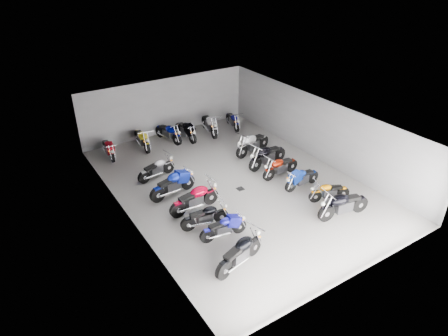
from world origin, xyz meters
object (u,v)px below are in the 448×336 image
at_px(motorcycle_left_e, 173,184).
at_px(motorcycle_back_e, 210,124).
at_px(drain_grate, 240,189).
at_px(motorcycle_left_b, 224,227).
at_px(motorcycle_right_b, 329,191).
at_px(motorcycle_back_d, 186,130).
at_px(motorcycle_left_d, 195,199).
at_px(motorcycle_left_f, 157,169).
at_px(motorcycle_right_e, 267,156).
at_px(motorcycle_right_f, 252,143).
at_px(motorcycle_left_a, 240,253).
at_px(motorcycle_right_d, 280,167).
at_px(motorcycle_back_c, 169,132).
at_px(motorcycle_right_a, 343,205).
at_px(motorcycle_left_c, 205,216).
at_px(motorcycle_right_c, 302,178).
at_px(motorcycle_back_a, 108,148).
at_px(motorcycle_back_b, 142,139).
at_px(motorcycle_back_f, 233,120).

relative_size(motorcycle_left_e, motorcycle_back_e, 0.97).
distance_m(drain_grate, motorcycle_left_b, 3.51).
relative_size(motorcycle_right_b, motorcycle_back_d, 0.81).
height_order(motorcycle_left_d, motorcycle_right_b, motorcycle_left_d).
distance_m(motorcycle_left_d, motorcycle_back_e, 7.80).
xyz_separation_m(motorcycle_left_f, motorcycle_right_e, (5.05, -1.88, 0.10)).
height_order(motorcycle_right_f, motorcycle_back_d, motorcycle_right_f).
distance_m(motorcycle_left_a, motorcycle_back_e, 11.16).
relative_size(motorcycle_right_d, motorcycle_right_f, 0.89).
bearing_deg(motorcycle_back_c, motorcycle_left_a, 64.65).
bearing_deg(motorcycle_right_b, motorcycle_back_e, 24.00).
bearing_deg(motorcycle_right_a, drain_grate, 39.62).
distance_m(motorcycle_left_c, motorcycle_right_c, 5.11).
distance_m(drain_grate, motorcycle_back_a, 7.41).
distance_m(motorcycle_right_e, motorcycle_back_e, 4.97).
bearing_deg(motorcycle_right_a, motorcycle_left_b, 82.62).
distance_m(motorcycle_left_c, motorcycle_back_d, 8.21).
height_order(motorcycle_right_f, motorcycle_back_a, motorcycle_right_f).
bearing_deg(motorcycle_right_c, motorcycle_left_d, 75.46).
xyz_separation_m(motorcycle_back_b, motorcycle_back_d, (2.51, -0.26, -0.01)).
xyz_separation_m(motorcycle_back_d, motorcycle_back_f, (3.14, -0.05, -0.05)).
bearing_deg(motorcycle_right_e, motorcycle_back_c, 21.05).
xyz_separation_m(motorcycle_left_c, motorcycle_left_d, (0.20, 1.18, 0.08)).
xyz_separation_m(motorcycle_left_d, motorcycle_back_d, (2.95, 6.40, -0.02)).
relative_size(motorcycle_left_d, motorcycle_left_e, 1.01).
xyz_separation_m(motorcycle_right_f, motorcycle_back_d, (-2.10, 3.45, -0.05)).
xyz_separation_m(motorcycle_right_a, motorcycle_right_f, (0.29, 6.53, 0.01)).
distance_m(drain_grate, motorcycle_left_f, 4.05).
xyz_separation_m(motorcycle_left_d, motorcycle_back_e, (4.48, 6.38, 0.02)).
bearing_deg(motorcycle_right_a, motorcycle_right_c, 6.48).
distance_m(motorcycle_left_b, motorcycle_right_a, 4.93).
height_order(drain_grate, motorcycle_back_f, motorcycle_back_f).
distance_m(motorcycle_left_c, motorcycle_back_c, 8.16).
distance_m(motorcycle_left_b, motorcycle_back_e, 9.60).
bearing_deg(motorcycle_left_d, motorcycle_right_a, 49.27).
distance_m(motorcycle_left_c, motorcycle_back_f, 9.81).
distance_m(motorcycle_left_c, motorcycle_left_d, 1.20).
relative_size(motorcycle_left_a, motorcycle_left_e, 0.97).
distance_m(motorcycle_left_d, motorcycle_back_d, 7.05).
height_order(motorcycle_right_e, motorcycle_back_c, motorcycle_right_e).
relative_size(motorcycle_left_b, motorcycle_right_d, 0.90).
distance_m(motorcycle_left_e, motorcycle_left_f, 1.78).
bearing_deg(motorcycle_left_b, motorcycle_left_e, -168.64).
xyz_separation_m(motorcycle_left_e, motorcycle_right_f, (5.29, 1.44, 0.02)).
height_order(motorcycle_right_c, motorcycle_back_f, motorcycle_back_f).
bearing_deg(motorcycle_back_c, motorcycle_right_f, 116.59).
xyz_separation_m(motorcycle_left_c, motorcycle_back_f, (6.29, 7.53, 0.01)).
distance_m(motorcycle_right_b, motorcycle_back_a, 11.19).
height_order(motorcycle_right_a, motorcycle_back_d, motorcycle_right_a).
height_order(motorcycle_right_b, motorcycle_back_b, motorcycle_back_b).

